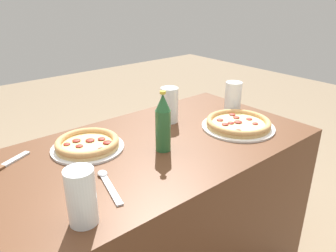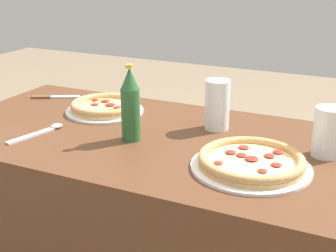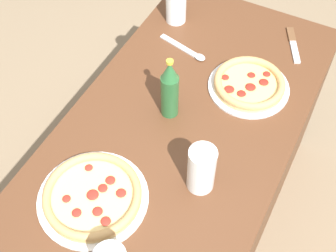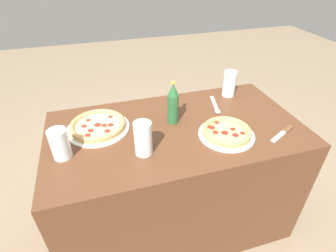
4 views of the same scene
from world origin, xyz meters
TOP-DOWN VIEW (x-y plane):
  - table at (0.00, 0.00)m, footprint 1.28×0.68m
  - pizza_margherita at (0.21, -0.13)m, footprint 0.27×0.27m
  - pizza_pepperoni at (-0.38, 0.10)m, footprint 0.31×0.31m
  - glass_cola at (0.41, 0.24)m, footprint 0.08×0.08m
  - glass_lemonade at (-0.54, -0.07)m, footprint 0.08×0.08m
  - glass_water at (-0.20, -0.14)m, footprint 0.08×0.08m
  - beer_bottle at (-0.00, 0.05)m, footprint 0.06×0.06m
  - knife at (0.49, -0.20)m, footprint 0.17×0.10m
  - spoon at (0.27, 0.12)m, footprint 0.07×0.20m

SIDE VIEW (x-z plane):
  - table at x=0.00m, z-range 0.00..0.72m
  - knife at x=0.49m, z-range 0.72..0.72m
  - spoon at x=0.27m, z-range 0.71..0.73m
  - pizza_pepperoni at x=-0.38m, z-range 0.72..0.75m
  - pizza_margherita at x=0.21m, z-range 0.72..0.76m
  - glass_lemonade at x=-0.54m, z-range 0.71..0.85m
  - glass_cola at x=0.41m, z-range 0.71..0.87m
  - glass_water at x=-0.20m, z-range 0.71..0.87m
  - beer_bottle at x=0.00m, z-range 0.71..0.94m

